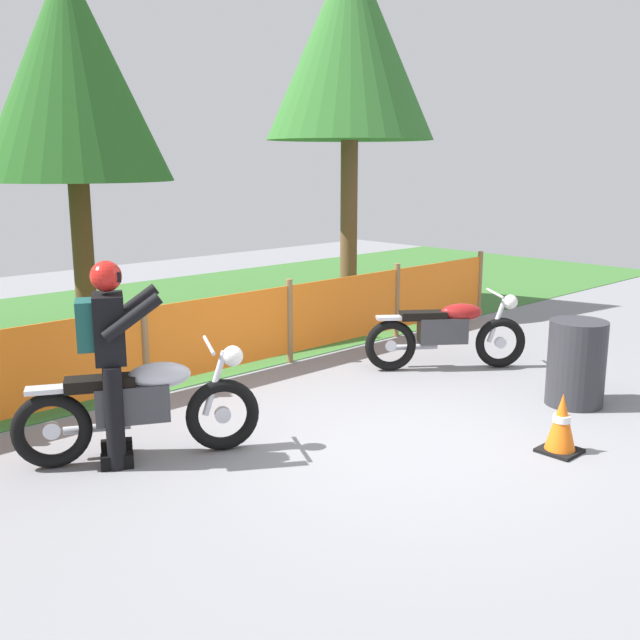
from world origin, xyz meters
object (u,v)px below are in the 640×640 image
at_px(motorcycle_lead, 141,405).
at_px(traffic_cone, 561,424).
at_px(motorcycle_trailing, 447,332).
at_px(spare_drum, 576,363).
at_px(rider_lead, 110,351).

relative_size(motorcycle_lead, traffic_cone, 3.49).
xyz_separation_m(motorcycle_trailing, spare_drum, (-0.10, -1.71, -0.01)).
height_order(motorcycle_lead, motorcycle_trailing, motorcycle_lead).
xyz_separation_m(motorcycle_trailing, traffic_cone, (-1.38, -2.26, -0.19)).
bearing_deg(motorcycle_lead, motorcycle_trailing, 26.17).
distance_m(motorcycle_lead, spare_drum, 4.35).
bearing_deg(motorcycle_trailing, spare_drum, -56.06).
distance_m(motorcycle_trailing, spare_drum, 1.71).
height_order(motorcycle_lead, traffic_cone, motorcycle_lead).
height_order(motorcycle_lead, rider_lead, rider_lead).
bearing_deg(traffic_cone, motorcycle_lead, 138.75).
height_order(motorcycle_trailing, rider_lead, rider_lead).
distance_m(rider_lead, spare_drum, 4.60).
distance_m(motorcycle_lead, rider_lead, 0.53).
relative_size(motorcycle_lead, spare_drum, 2.10).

